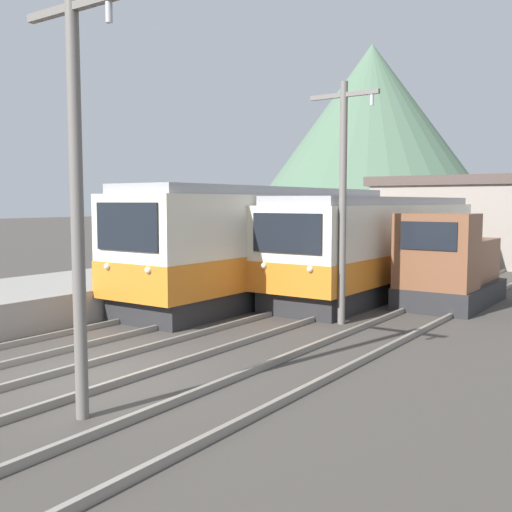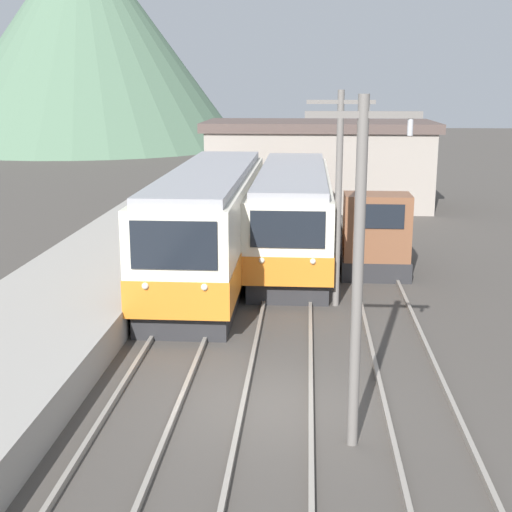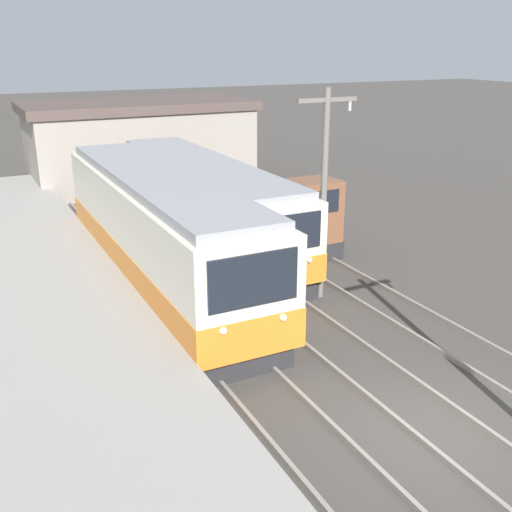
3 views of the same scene
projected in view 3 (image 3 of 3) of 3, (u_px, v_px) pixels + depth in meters
The scene contains 8 objects.
ground_plane at pixel (439, 434), 12.53m from camera, with size 200.00×200.00×0.00m, color #47423D.
track_left at pixel (335, 469), 11.40m from camera, with size 1.54×60.00×0.14m.
track_center at pixel (446, 429), 12.59m from camera, with size 1.54×60.00×0.14m.
commuter_train_left at pixel (160, 237), 19.51m from camera, with size 2.84×13.81×3.84m.
commuter_train_center at pixel (204, 208), 23.37m from camera, with size 2.84×13.33×3.52m.
shunting_locomotive at pixel (289, 219), 23.53m from camera, with size 2.40×4.73×3.00m.
catenary_mast_mid at pixel (324, 188), 18.18m from camera, with size 2.00×0.20×6.53m.
station_building at pixel (140, 143), 34.19m from camera, with size 12.60×6.30×4.70m.
Camera 3 is at (-8.16, -7.70, 7.72)m, focal length 42.00 mm.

